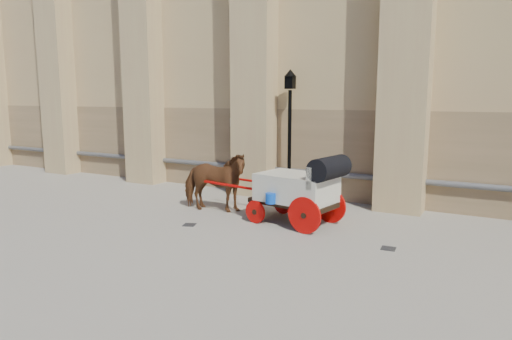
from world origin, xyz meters
The scene contains 6 objects.
ground centered at (0.00, 0.00, 0.00)m, with size 90.00×90.00×0.00m, color gray.
horse centered at (-0.88, 0.87, 0.91)m, with size 0.98×2.16×1.82m, color brown.
carriage centered at (1.97, 0.77, 1.04)m, with size 4.52×1.90×1.92m.
street_lamp centered at (0.36, 3.56, 2.31)m, with size 0.40×0.40×4.31m.
drain_grate_near centered at (-0.63, -0.72, 0.01)m, with size 0.32×0.32×0.01m, color black.
drain_grate_far centered at (4.53, -0.13, 0.01)m, with size 0.32×0.32×0.01m, color black.
Camera 1 is at (6.64, -10.31, 3.41)m, focal length 32.00 mm.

